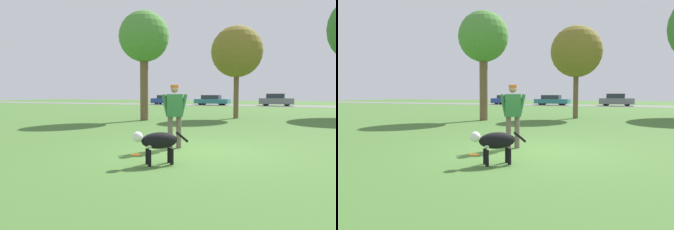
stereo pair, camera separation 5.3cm
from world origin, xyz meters
TOP-DOWN VIEW (x-y plane):
  - ground_plane at (0.00, 0.00)m, footprint 120.00×120.00m
  - far_road_strip at (0.00, 30.77)m, footprint 120.00×6.00m
  - person at (-0.64, 0.13)m, footprint 0.63×0.37m
  - dog at (-0.30, -1.67)m, footprint 0.95×0.82m
  - frisbee at (-1.12, -1.03)m, footprint 0.23×0.23m
  - tree_mid_center at (-0.81, 10.31)m, footprint 2.87×2.87m
  - tree_near_left at (-5.04, 7.16)m, footprint 2.60×2.60m
  - parked_car_blue at (-13.56, 30.77)m, footprint 4.19×1.88m
  - parked_car_teal at (-7.23, 30.55)m, footprint 4.40×1.91m
  - parked_car_grey at (0.49, 30.71)m, footprint 3.89×1.76m

SIDE VIEW (x-z plane):
  - ground_plane at x=0.00m, z-range 0.00..0.00m
  - far_road_strip at x=0.00m, z-range 0.00..0.01m
  - frisbee at x=-1.12m, z-range 0.00..0.02m
  - dog at x=-0.30m, z-range 0.12..0.78m
  - parked_car_blue at x=-13.56m, z-range -0.01..1.27m
  - parked_car_teal at x=-7.23m, z-range -0.01..1.28m
  - parked_car_grey at x=0.49m, z-range -0.02..1.44m
  - person at x=-0.64m, z-range 0.14..1.73m
  - tree_mid_center at x=-0.81m, z-range 1.14..6.34m
  - tree_near_left at x=-5.04m, z-range 1.43..7.08m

